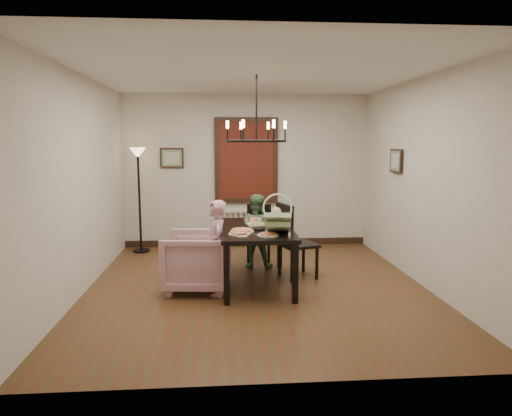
{
  "coord_description": "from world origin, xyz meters",
  "views": [
    {
      "loc": [
        -0.47,
        -5.92,
        1.94
      ],
      "look_at": [
        0.0,
        0.17,
        1.05
      ],
      "focal_mm": 32.0,
      "sensor_mm": 36.0,
      "label": 1
    }
  ],
  "objects": [
    {
      "name": "picture_right",
      "position": [
        2.21,
        0.9,
        1.65
      ],
      "size": [
        0.03,
        0.42,
        0.36
      ],
      "primitive_type": "cube",
      "rotation": [
        0.0,
        0.0,
        1.57
      ],
      "color": "black",
      "rests_on": "room_shell"
    },
    {
      "name": "baby_bouncer",
      "position": [
        0.24,
        -0.35,
        0.97
      ],
      "size": [
        0.46,
        0.59,
        0.35
      ],
      "primitive_type": null,
      "rotation": [
        0.0,
        0.0,
        -0.14
      ],
      "color": "#A4C98B",
      "rests_on": "dining_table"
    },
    {
      "name": "armchair",
      "position": [
        -0.8,
        -0.04,
        0.39
      ],
      "size": [
        0.92,
        0.9,
        0.77
      ],
      "primitive_type": "imported",
      "rotation": [
        0.0,
        0.0,
        -1.66
      ],
      "color": "#D5A3B8",
      "rests_on": "room_shell"
    },
    {
      "name": "pizza_platter",
      "position": [
        -0.2,
        -0.18,
        0.81
      ],
      "size": [
        0.3,
        0.3,
        0.04
      ],
      "primitive_type": "cylinder",
      "color": "tan",
      "rests_on": "dining_table"
    },
    {
      "name": "picture_back",
      "position": [
        -1.35,
        2.47,
        1.65
      ],
      "size": [
        0.42,
        0.03,
        0.36
      ],
      "primitive_type": "cube",
      "color": "black",
      "rests_on": "room_shell"
    },
    {
      "name": "floor_lamp",
      "position": [
        -1.9,
        2.15,
        0.9
      ],
      "size": [
        0.3,
        0.3,
        1.8
      ],
      "primitive_type": null,
      "color": "black",
      "rests_on": "room_shell"
    },
    {
      "name": "chandelier",
      "position": [
        0.01,
        0.12,
        1.95
      ],
      "size": [
        0.8,
        0.8,
        0.04
      ],
      "primitive_type": "torus",
      "color": "black",
      "rests_on": "room_shell"
    },
    {
      "name": "room_shell",
      "position": [
        0.0,
        0.37,
        1.4
      ],
      "size": [
        4.51,
        5.0,
        2.81
      ],
      "color": "#4F3A1B",
      "rests_on": "ground"
    },
    {
      "name": "window_blinds",
      "position": [
        0.0,
        2.46,
        1.6
      ],
      "size": [
        1.0,
        0.03,
        1.4
      ],
      "primitive_type": "cube",
      "color": "maroon",
      "rests_on": "room_shell"
    },
    {
      "name": "dining_table",
      "position": [
        0.01,
        0.12,
        0.7
      ],
      "size": [
        0.96,
        1.69,
        0.79
      ],
      "rotation": [
        0.0,
        0.0,
        -0.01
      ],
      "color": "black",
      "rests_on": "room_shell"
    },
    {
      "name": "salad_bowl",
      "position": [
        0.02,
        0.03,
        0.83
      ],
      "size": [
        0.34,
        0.34,
        0.08
      ],
      "primitive_type": "imported",
      "color": "white",
      "rests_on": "dining_table"
    },
    {
      "name": "seated_man",
      "position": [
        0.06,
        0.98,
        0.48
      ],
      "size": [
        0.54,
        0.46,
        0.95
      ],
      "primitive_type": "imported",
      "rotation": [
        0.0,
        0.0,
        2.9
      ],
      "color": "#4D7B49",
      "rests_on": "room_shell"
    },
    {
      "name": "elderly_woman",
      "position": [
        -0.54,
        -0.24,
        0.5
      ],
      "size": [
        0.29,
        0.39,
        1.01
      ],
      "primitive_type": "imported",
      "rotation": [
        0.0,
        0.0,
        -1.44
      ],
      "color": "#CC90A1",
      "rests_on": "room_shell"
    },
    {
      "name": "drinking_glass",
      "position": [
        0.12,
        0.14,
        0.85
      ],
      "size": [
        0.06,
        0.06,
        0.12
      ],
      "primitive_type": "cylinder",
      "color": "silver",
      "rests_on": "dining_table"
    },
    {
      "name": "chair_far",
      "position": [
        0.14,
        1.39,
        0.46
      ],
      "size": [
        0.44,
        0.44,
        0.91
      ],
      "primitive_type": null,
      "rotation": [
        0.0,
        0.0,
        -0.11
      ],
      "color": "black",
      "rests_on": "room_shell"
    },
    {
      "name": "chair_right",
      "position": [
        0.62,
        0.39,
        0.55
      ],
      "size": [
        0.61,
        0.61,
        1.09
      ],
      "primitive_type": null,
      "rotation": [
        0.0,
        0.0,
        1.89
      ],
      "color": "black",
      "rests_on": "room_shell"
    },
    {
      "name": "radiator",
      "position": [
        0.0,
        2.48,
        0.35
      ],
      "size": [
        0.92,
        0.12,
        0.62
      ],
      "primitive_type": null,
      "color": "silver",
      "rests_on": "room_shell"
    }
  ]
}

